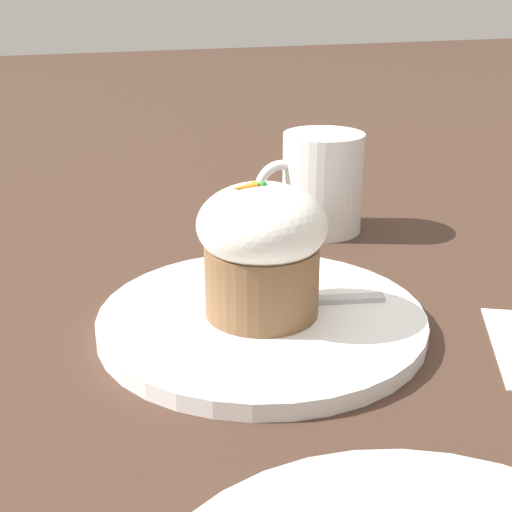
# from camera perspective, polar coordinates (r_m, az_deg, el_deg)

# --- Properties ---
(ground_plane) EXTENTS (4.00, 4.00, 0.00)m
(ground_plane) POSITION_cam_1_polar(r_m,az_deg,el_deg) (0.52, 0.46, -5.76)
(ground_plane) COLOR #3D281E
(dessert_plate) EXTENTS (0.24, 0.24, 0.01)m
(dessert_plate) POSITION_cam_1_polar(r_m,az_deg,el_deg) (0.52, 0.46, -5.15)
(dessert_plate) COLOR white
(dessert_plate) RESTS_ON ground_plane
(carrot_cake) EXTENTS (0.09, 0.09, 0.10)m
(carrot_cake) POSITION_cam_1_polar(r_m,az_deg,el_deg) (0.50, -0.00, 0.64)
(carrot_cake) COLOR brown
(carrot_cake) RESTS_ON dessert_plate
(spoon) EXTENTS (0.12, 0.05, 0.01)m
(spoon) POSITION_cam_1_polar(r_m,az_deg,el_deg) (0.53, 1.44, -3.50)
(spoon) COLOR #B7B7BC
(spoon) RESTS_ON dessert_plate
(coffee_cup) EXTENTS (0.11, 0.08, 0.10)m
(coffee_cup) POSITION_cam_1_polar(r_m,az_deg,el_deg) (0.71, 5.20, 5.85)
(coffee_cup) COLOR white
(coffee_cup) RESTS_ON ground_plane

